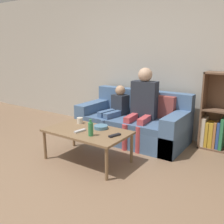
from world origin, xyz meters
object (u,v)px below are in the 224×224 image
at_px(couch, 134,124).
at_px(tv_remote_1, 80,131).
at_px(bookshelf, 224,119).
at_px(coffee_table, 87,133).
at_px(bottle, 91,129).
at_px(person_adult, 143,101).
at_px(cup_near, 80,121).
at_px(tv_remote_0, 115,135).
at_px(person_child, 115,109).
at_px(snack_bowl, 101,127).

distance_m(couch, tv_remote_1, 1.19).
bearing_deg(bookshelf, coffee_table, -134.32).
height_order(coffee_table, tv_remote_1, tv_remote_1).
height_order(coffee_table, bottle, bottle).
distance_m(person_adult, bottle, 1.17).
xyz_separation_m(person_adult, cup_near, (-0.59, -0.82, -0.21)).
bearing_deg(tv_remote_1, person_adult, 81.28).
relative_size(tv_remote_0, tv_remote_1, 1.01).
xyz_separation_m(couch, coffee_table, (-0.10, -1.08, 0.12)).
bearing_deg(couch, cup_near, -114.12).
bearing_deg(coffee_table, couch, 84.59).
relative_size(coffee_table, person_child, 1.26).
relative_size(cup_near, tv_remote_1, 0.49).
xyz_separation_m(couch, bookshelf, (1.32, 0.38, 0.20)).
distance_m(cup_near, snack_bowl, 0.40).
bearing_deg(couch, person_adult, -19.23).
distance_m(person_adult, tv_remote_1, 1.18).
xyz_separation_m(couch, tv_remote_1, (-0.15, -1.17, 0.17)).
relative_size(person_child, tv_remote_0, 5.05).
xyz_separation_m(person_adult, snack_bowl, (-0.19, -0.85, -0.23)).
distance_m(tv_remote_0, bottle, 0.31).
relative_size(tv_remote_1, bottle, 0.82).
bearing_deg(tv_remote_1, coffee_table, 73.20).
xyz_separation_m(couch, cup_near, (-0.40, -0.89, 0.20)).
height_order(person_adult, tv_remote_1, person_adult).
distance_m(bookshelf, tv_remote_0, 1.75).
distance_m(coffee_table, tv_remote_0, 0.43).
xyz_separation_m(cup_near, bottle, (0.47, -0.33, 0.05)).
bearing_deg(snack_bowl, coffee_table, -122.92).
xyz_separation_m(snack_bowl, bottle, (0.07, -0.30, 0.07)).
distance_m(snack_bowl, bottle, 0.31).
bearing_deg(tv_remote_1, bookshelf, 54.97).
bearing_deg(tv_remote_1, tv_remote_0, 21.70).
relative_size(snack_bowl, bottle, 0.89).
relative_size(person_adult, cup_near, 14.15).
xyz_separation_m(cup_near, snack_bowl, (0.40, -0.03, -0.02)).
distance_m(cup_near, tv_remote_1, 0.38).
xyz_separation_m(tv_remote_0, tv_remote_1, (-0.47, -0.11, 0.00)).
height_order(coffee_table, person_child, person_child).
bearing_deg(tv_remote_1, couch, 91.26).
distance_m(person_adult, snack_bowl, 0.90).
height_order(person_child, tv_remote_0, person_child).
height_order(person_adult, person_child, person_adult).
bearing_deg(bookshelf, tv_remote_0, -124.63).
height_order(snack_bowl, bottle, bottle).
xyz_separation_m(couch, person_adult, (0.19, -0.07, 0.42)).
height_order(cup_near, bottle, bottle).
bearing_deg(tv_remote_0, cup_near, -177.06).
bearing_deg(bookshelf, bottle, -128.13).
distance_m(coffee_table, cup_near, 0.36).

